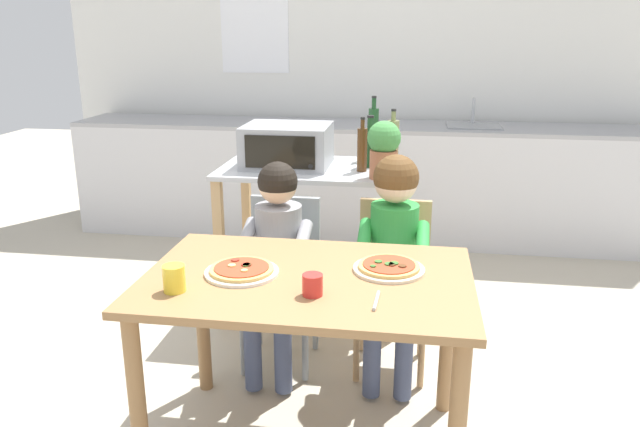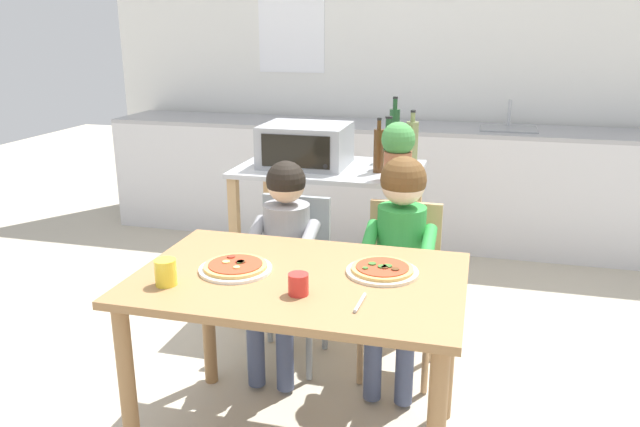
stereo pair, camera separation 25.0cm
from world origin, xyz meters
TOP-DOWN VIEW (x-y plane):
  - ground_plane at (0.00, 1.20)m, footprint 12.03×12.03m
  - back_wall_tiled at (-0.00, 3.07)m, footprint 5.09×0.13m
  - kitchen_counter at (0.00, 2.66)m, footprint 4.58×0.60m
  - kitchen_island_cart at (-0.18, 1.21)m, footprint 1.00×0.63m
  - toaster_oven at (-0.32, 1.21)m, footprint 0.47×0.40m
  - bottle_squat_spirits at (0.25, 1.32)m, footprint 0.07×0.07m
  - bottle_brown_beer at (0.10, 1.14)m, footprint 0.05×0.05m
  - bottle_clear_vinegar at (0.13, 1.47)m, footprint 0.06×0.06m
  - bottle_tall_green_wine at (0.13, 1.26)m, footprint 0.07×0.07m
  - potted_herb_plant at (0.22, 1.00)m, footprint 0.17×0.17m
  - dining_table at (0.00, 0.00)m, footprint 1.21×0.79m
  - dining_chair_left at (-0.24, 0.67)m, footprint 0.36×0.36m
  - dining_chair_right at (0.29, 0.70)m, footprint 0.36×0.36m
  - child_in_grey_shirt at (-0.24, 0.55)m, footprint 0.32×0.42m
  - child_in_green_shirt at (0.29, 0.58)m, footprint 0.32×0.42m
  - pizza_plate_white at (-0.24, -0.02)m, footprint 0.27×0.27m
  - pizza_plate_cream at (0.29, 0.10)m, footprint 0.27×0.27m
  - drinking_cup_red at (0.05, -0.16)m, footprint 0.07×0.07m
  - drinking_cup_yellow at (-0.43, -0.20)m, footprint 0.08×0.08m
  - serving_spoon at (0.27, -0.19)m, footprint 0.02×0.14m

SIDE VIEW (x-z plane):
  - ground_plane at x=0.00m, z-range 0.00..0.00m
  - kitchen_counter at x=0.00m, z-range -0.10..1.00m
  - dining_chair_left at x=-0.24m, z-range 0.07..0.89m
  - dining_chair_right at x=0.29m, z-range 0.07..0.89m
  - kitchen_island_cart at x=-0.18m, z-range 0.15..1.02m
  - dining_table at x=0.00m, z-range 0.26..0.99m
  - child_in_grey_shirt at x=-0.24m, z-range 0.15..1.15m
  - child_in_green_shirt at x=0.29m, z-range 0.17..1.22m
  - serving_spoon at x=0.27m, z-range 0.74..0.75m
  - pizza_plate_cream at x=0.29m, z-range 0.73..0.77m
  - pizza_plate_white at x=-0.24m, z-range 0.73..0.77m
  - drinking_cup_red at x=0.05m, z-range 0.74..0.81m
  - drinking_cup_yellow at x=-0.43m, z-range 0.74..0.83m
  - bottle_tall_green_wine at x=0.13m, z-range 0.84..1.13m
  - toaster_oven at x=-0.32m, z-range 0.87..1.10m
  - bottle_brown_beer at x=0.10m, z-range 0.85..1.14m
  - bottle_squat_spirits at x=0.25m, z-range 0.85..1.16m
  - bottle_clear_vinegar at x=0.13m, z-range 0.85..1.21m
  - potted_herb_plant at x=0.22m, z-range 0.89..1.18m
  - back_wall_tiled at x=0.00m, z-range 0.00..2.70m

